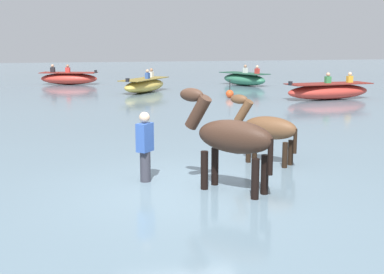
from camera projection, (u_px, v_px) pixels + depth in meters
name	position (u px, v px, depth m)	size (l,w,h in m)	color
ground_plane	(186.00, 203.00, 9.30)	(120.00, 120.00, 0.00)	gray
water_surface	(126.00, 117.00, 18.82)	(90.00, 90.00, 0.29)	slate
horse_lead_dark_bay	(231.00, 139.00, 8.91)	(1.53, 1.66, 2.09)	#382319
horse_trailing_bay	(267.00, 129.00, 10.99)	(1.30, 1.39, 1.76)	brown
boat_mid_outer	(69.00, 78.00, 30.81)	(3.68, 2.25, 1.22)	#BC382D
boat_near_port	(145.00, 85.00, 26.26)	(3.13, 3.67, 1.18)	gold
boat_near_starboard	(328.00, 91.00, 23.06)	(4.26, 1.71, 1.21)	#BC382D
boat_far_inshore	(244.00, 79.00, 30.24)	(2.45, 3.62, 1.22)	#337556
person_wading_mid	(145.00, 152.00, 9.58)	(0.36, 0.37, 1.63)	#383842
channel_buoy	(230.00, 94.00, 23.69)	(0.37, 0.37, 0.85)	#E54C1E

